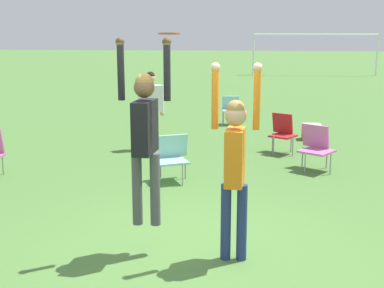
# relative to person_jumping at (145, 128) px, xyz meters

# --- Properties ---
(ground_plane) EXTENTS (120.00, 120.00, 0.00)m
(ground_plane) POSITION_rel_person_jumping_xyz_m (0.58, 0.07, -1.53)
(ground_plane) COLOR #4C7A38
(person_jumping) EXTENTS (0.63, 0.49, 2.20)m
(person_jumping) POSITION_rel_person_jumping_xyz_m (0.00, 0.00, 0.00)
(person_jumping) COLOR #4C4C51
(person_jumping) RESTS_ON ground_plane
(person_defending) EXTENTS (0.56, 0.43, 2.29)m
(person_defending) POSITION_rel_person_jumping_xyz_m (1.04, -0.09, -0.30)
(person_defending) COLOR navy
(person_defending) RESTS_ON ground_plane
(frisbee) EXTENTS (0.26, 0.26, 0.03)m
(frisbee) POSITION_rel_person_jumping_xyz_m (0.27, 0.14, 1.06)
(frisbee) COLOR #E04C23
(camping_chair_0) EXTENTS (0.76, 0.84, 0.85)m
(camping_chair_0) POSITION_rel_person_jumping_xyz_m (2.52, 4.15, -1.05)
(camping_chair_0) COLOR gray
(camping_chair_0) RESTS_ON ground_plane
(camping_chair_1) EXTENTS (0.71, 0.76, 0.81)m
(camping_chair_1) POSITION_rel_person_jumping_xyz_m (-0.12, 3.16, -1.08)
(camping_chair_1) COLOR gray
(camping_chair_1) RESTS_ON ground_plane
(camping_chair_2) EXTENTS (0.52, 0.55, 0.79)m
(camping_chair_2) POSITION_rel_person_jumping_xyz_m (0.76, 8.98, -1.06)
(camping_chair_2) COLOR gray
(camping_chair_2) RESTS_ON ground_plane
(camping_chair_4) EXTENTS (0.65, 0.72, 0.85)m
(camping_chair_4) POSITION_rel_person_jumping_xyz_m (1.98, 5.52, -1.04)
(camping_chair_4) COLOR gray
(camping_chair_4) RESTS_ON ground_plane
(person_spectator_near) EXTENTS (0.61, 0.31, 1.73)m
(person_spectator_near) POSITION_rel_person_jumping_xyz_m (-0.92, 5.66, -0.49)
(person_spectator_near) COLOR #4C4C51
(person_spectator_near) RESTS_ON ground_plane
(cooler_box) EXTENTS (0.45, 0.35, 0.38)m
(cooler_box) POSITION_rel_person_jumping_xyz_m (2.79, 7.04, -1.34)
(cooler_box) COLOR red
(cooler_box) RESTS_ON ground_plane
(soccer_goal) EXTENTS (7.10, 0.10, 2.35)m
(soccer_goal) POSITION_rel_person_jumping_xyz_m (5.15, 25.68, 0.31)
(soccer_goal) COLOR white
(soccer_goal) RESTS_ON ground_plane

